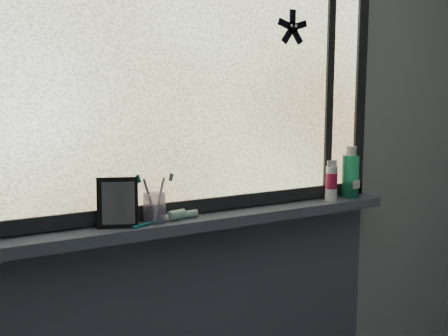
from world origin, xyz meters
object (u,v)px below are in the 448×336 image
at_px(cream_tube, 331,179).
at_px(toothbrush_cup, 155,208).
at_px(vanity_mirror, 118,203).
at_px(mouthwash_bottle, 351,172).

bearing_deg(cream_tube, toothbrush_cup, 179.47).
bearing_deg(toothbrush_cup, vanity_mirror, -177.52).
distance_m(toothbrush_cup, cream_tube, 0.79).
xyz_separation_m(toothbrush_cup, cream_tube, (0.79, -0.01, 0.04)).
relative_size(vanity_mirror, cream_tube, 1.40).
height_order(vanity_mirror, mouthwash_bottle, mouthwash_bottle).
distance_m(vanity_mirror, cream_tube, 0.92).
xyz_separation_m(vanity_mirror, cream_tube, (0.92, -0.00, 0.01)).
bearing_deg(vanity_mirror, cream_tube, 21.46).
xyz_separation_m(mouthwash_bottle, cream_tube, (-0.11, -0.01, -0.02)).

